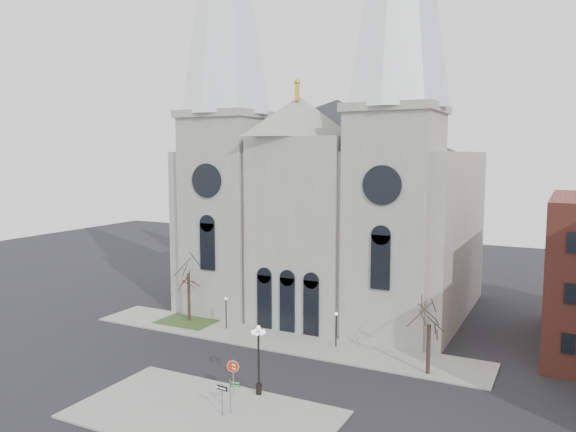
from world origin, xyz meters
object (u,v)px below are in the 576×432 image
at_px(stop_sign, 233,370).
at_px(globe_lamp, 259,351).
at_px(street_name_sign, 231,394).
at_px(one_way_sign, 222,394).

xyz_separation_m(stop_sign, globe_lamp, (1.60, 0.95, 1.40)).
bearing_deg(stop_sign, street_name_sign, -54.30).
bearing_deg(one_way_sign, globe_lamp, 86.54).
xyz_separation_m(one_way_sign, street_name_sign, (0.39, 0.57, -0.10)).
bearing_deg(one_way_sign, street_name_sign, 59.14).
height_order(stop_sign, one_way_sign, stop_sign).
xyz_separation_m(globe_lamp, street_name_sign, (-0.13, -3.48, -1.89)).
relative_size(stop_sign, one_way_sign, 1.21).
relative_size(stop_sign, globe_lamp, 0.51).
xyz_separation_m(stop_sign, street_name_sign, (1.47, -2.54, -0.49)).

